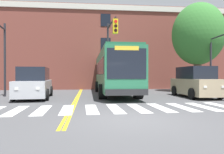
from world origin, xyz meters
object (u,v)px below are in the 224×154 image
at_px(car_silver_near_lane, 34,84).
at_px(car_tan_far_lane, 195,83).
at_px(traffic_light_overhead, 111,44).
at_px(traffic_light_near_corner, 219,53).
at_px(city_bus, 114,71).
at_px(car_teal_behind_bus, 100,79).
at_px(street_tree_curbside_large, 198,34).

bearing_deg(car_silver_near_lane, car_tan_far_lane, -1.97).
bearing_deg(traffic_light_overhead, traffic_light_near_corner, -4.43).
xyz_separation_m(city_bus, car_silver_near_lane, (-5.86, -2.68, -0.93)).
distance_m(car_tan_far_lane, car_teal_behind_bus, 14.86).
xyz_separation_m(car_tan_far_lane, street_tree_curbside_large, (2.50, 4.41, 4.38)).
height_order(car_silver_near_lane, traffic_light_near_corner, traffic_light_near_corner).
relative_size(car_silver_near_lane, car_tan_far_lane, 1.07).
bearing_deg(street_tree_curbside_large, traffic_light_near_corner, -89.90).
bearing_deg(car_silver_near_lane, street_tree_curbside_large, 16.07).
xyz_separation_m(car_tan_far_lane, car_teal_behind_bus, (-6.16, 13.52, 0.05)).
bearing_deg(car_silver_near_lane, traffic_light_near_corner, 3.00).
relative_size(car_tan_far_lane, traffic_light_overhead, 0.83).
distance_m(car_tan_far_lane, traffic_light_overhead, 6.94).
distance_m(traffic_light_near_corner, street_tree_curbside_large, 3.88).
bearing_deg(city_bus, car_tan_far_lane, -28.83).
distance_m(car_silver_near_lane, traffic_light_overhead, 6.37).
distance_m(car_tan_far_lane, traffic_light_near_corner, 3.60).
height_order(car_silver_near_lane, car_teal_behind_bus, car_teal_behind_bus).
distance_m(traffic_light_near_corner, traffic_light_overhead, 8.57).
bearing_deg(city_bus, traffic_light_near_corner, -13.56).
bearing_deg(traffic_light_overhead, car_teal_behind_bus, 90.72).
height_order(car_teal_behind_bus, street_tree_curbside_large, street_tree_curbside_large).
xyz_separation_m(city_bus, car_tan_far_lane, (5.59, -3.08, -0.89)).
distance_m(car_silver_near_lane, car_tan_far_lane, 11.46).
height_order(city_bus, street_tree_curbside_large, street_tree_curbside_large).
bearing_deg(traffic_light_near_corner, street_tree_curbside_large, 90.10).
bearing_deg(car_tan_far_lane, car_teal_behind_bus, 114.50).
xyz_separation_m(car_silver_near_lane, traffic_light_overhead, (5.44, 1.39, 3.01)).
xyz_separation_m(traffic_light_overhead, street_tree_curbside_large, (8.51, 2.63, 1.41)).
bearing_deg(car_teal_behind_bus, street_tree_curbside_large, -46.46).
xyz_separation_m(car_teal_behind_bus, traffic_light_near_corner, (8.66, -12.40, 2.27)).
relative_size(car_silver_near_lane, street_tree_curbside_large, 0.62).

